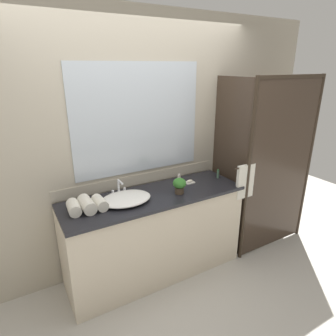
% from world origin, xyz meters
% --- Properties ---
extents(ground_plane, '(8.00, 8.00, 0.00)m').
position_xyz_m(ground_plane, '(0.00, 0.00, 0.00)').
color(ground_plane, '#B7B2A8').
extents(wall_back_with_mirror, '(4.40, 0.06, 2.60)m').
position_xyz_m(wall_back_with_mirror, '(0.00, 0.34, 1.31)').
color(wall_back_with_mirror, '#B2A893').
rests_on(wall_back_with_mirror, ground_plane).
extents(vanity_cabinet, '(1.80, 0.58, 0.90)m').
position_xyz_m(vanity_cabinet, '(0.00, 0.01, 0.45)').
color(vanity_cabinet, beige).
rests_on(vanity_cabinet, ground_plane).
extents(shower_enclosure, '(1.20, 0.59, 2.00)m').
position_xyz_m(shower_enclosure, '(1.27, -0.19, 1.02)').
color(shower_enclosure, '#2D2319').
rests_on(shower_enclosure, ground_plane).
extents(sink_basin, '(0.47, 0.36, 0.06)m').
position_xyz_m(sink_basin, '(-0.30, -0.00, 0.93)').
color(sink_basin, white).
rests_on(sink_basin, vanity_cabinet).
extents(faucet, '(0.17, 0.13, 0.16)m').
position_xyz_m(faucet, '(-0.30, 0.17, 0.95)').
color(faucet, silver).
rests_on(faucet, vanity_cabinet).
extents(potted_plant, '(0.13, 0.13, 0.16)m').
position_xyz_m(potted_plant, '(0.23, -0.09, 0.99)').
color(potted_plant, '#473828').
rests_on(potted_plant, vanity_cabinet).
extents(soap_dish, '(0.10, 0.07, 0.04)m').
position_xyz_m(soap_dish, '(0.46, 0.08, 0.91)').
color(soap_dish, silver).
rests_on(soap_dish, vanity_cabinet).
extents(amenity_bottle_body_wash, '(0.03, 0.03, 0.10)m').
position_xyz_m(amenity_bottle_body_wash, '(0.37, 0.15, 0.95)').
color(amenity_bottle_body_wash, silver).
rests_on(amenity_bottle_body_wash, vanity_cabinet).
extents(amenity_bottle_lotion, '(0.03, 0.03, 0.10)m').
position_xyz_m(amenity_bottle_lotion, '(0.81, 0.04, 0.95)').
color(amenity_bottle_lotion, '#4C7056').
rests_on(amenity_bottle_lotion, vanity_cabinet).
extents(amenity_bottle_conditioner, '(0.03, 0.03, 0.09)m').
position_xyz_m(amenity_bottle_conditioner, '(0.28, 0.04, 0.94)').
color(amenity_bottle_conditioner, silver).
rests_on(amenity_bottle_conditioner, vanity_cabinet).
extents(rolled_towel_near_edge, '(0.12, 0.20, 0.10)m').
position_xyz_m(rolled_towel_near_edge, '(-0.76, 0.02, 0.95)').
color(rolled_towel_near_edge, silver).
rests_on(rolled_towel_near_edge, vanity_cabinet).
extents(rolled_towel_middle, '(0.12, 0.23, 0.11)m').
position_xyz_m(rolled_towel_middle, '(-0.65, 0.01, 0.96)').
color(rolled_towel_middle, silver).
rests_on(rolled_towel_middle, vanity_cabinet).
extents(rolled_towel_far_edge, '(0.11, 0.20, 0.10)m').
position_xyz_m(rolled_towel_far_edge, '(-0.54, 0.00, 0.95)').
color(rolled_towel_far_edge, silver).
rests_on(rolled_towel_far_edge, vanity_cabinet).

